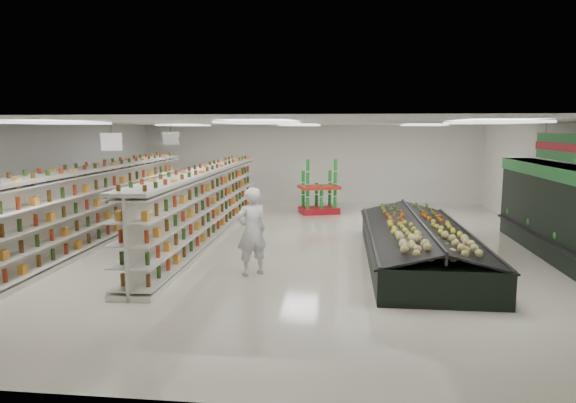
# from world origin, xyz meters

# --- Properties ---
(floor) EXTENTS (16.00, 16.00, 0.00)m
(floor) POSITION_xyz_m (0.00, 0.00, 0.00)
(floor) COLOR beige
(floor) RESTS_ON ground
(ceiling) EXTENTS (14.00, 16.00, 0.02)m
(ceiling) POSITION_xyz_m (0.00, 0.00, 3.20)
(ceiling) COLOR white
(ceiling) RESTS_ON wall_back
(wall_back) EXTENTS (14.00, 0.02, 3.20)m
(wall_back) POSITION_xyz_m (0.00, 8.00, 1.60)
(wall_back) COLOR white
(wall_back) RESTS_ON floor
(wall_front) EXTENTS (14.00, 0.02, 3.20)m
(wall_front) POSITION_xyz_m (0.00, -8.00, 1.60)
(wall_front) COLOR white
(wall_front) RESTS_ON floor
(wall_left) EXTENTS (0.02, 16.00, 3.20)m
(wall_left) POSITION_xyz_m (-7.00, 0.00, 1.60)
(wall_left) COLOR white
(wall_left) RESTS_ON floor
(wall_right) EXTENTS (0.02, 16.00, 3.20)m
(wall_right) POSITION_xyz_m (7.00, 0.00, 1.60)
(wall_right) COLOR white
(wall_right) RESTS_ON floor
(produce_wall_case) EXTENTS (0.93, 8.00, 2.20)m
(produce_wall_case) POSITION_xyz_m (6.53, -1.50, 1.24)
(produce_wall_case) COLOR black
(produce_wall_case) RESTS_ON floor
(aisle_sign_near) EXTENTS (0.52, 0.06, 0.75)m
(aisle_sign_near) POSITION_xyz_m (-3.80, -2.00, 2.75)
(aisle_sign_near) COLOR white
(aisle_sign_near) RESTS_ON ceiling
(aisle_sign_far) EXTENTS (0.52, 0.06, 0.75)m
(aisle_sign_far) POSITION_xyz_m (-3.80, 2.00, 2.75)
(aisle_sign_far) COLOR white
(aisle_sign_far) RESTS_ON ceiling
(hortifruti_banner) EXTENTS (0.12, 3.20, 0.95)m
(hortifruti_banner) POSITION_xyz_m (6.25, -1.50, 2.65)
(hortifruti_banner) COLOR #207930
(hortifruti_banner) RESTS_ON ceiling
(gondola_left) EXTENTS (1.14, 11.84, 2.05)m
(gondola_left) POSITION_xyz_m (-5.15, -0.17, 0.94)
(gondola_left) COLOR silver
(gondola_left) RESTS_ON floor
(gondola_center) EXTENTS (1.00, 11.22, 1.94)m
(gondola_center) POSITION_xyz_m (-2.36, 0.71, 0.89)
(gondola_center) COLOR silver
(gondola_center) RESTS_ON floor
(produce_island) EXTENTS (2.46, 6.70, 1.00)m
(produce_island) POSITION_xyz_m (3.21, -1.31, 0.45)
(produce_island) COLOR black
(produce_island) RESTS_ON floor
(soda_endcap) EXTENTS (1.64, 1.35, 1.80)m
(soda_endcap) POSITION_xyz_m (0.57, 5.14, 0.87)
(soda_endcap) COLOR #AF141F
(soda_endcap) RESTS_ON floor
(shopper_main) EXTENTS (0.81, 0.75, 1.86)m
(shopper_main) POSITION_xyz_m (-0.41, -2.89, 0.93)
(shopper_main) COLOR white
(shopper_main) RESTS_ON floor
(shopper_background) EXTENTS (0.68, 0.90, 1.65)m
(shopper_background) POSITION_xyz_m (-3.44, 3.51, 0.82)
(shopper_background) COLOR tan
(shopper_background) RESTS_ON floor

